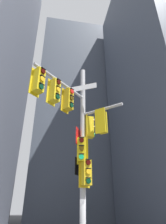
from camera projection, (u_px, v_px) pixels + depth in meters
The scene contains 2 objects.
building_mid_block at pixel (72, 114), 40.04m from camera, with size 13.64×13.64×39.48m, color #4C5460.
signal_pole_assembly at pixel (78, 131), 8.12m from camera, with size 3.86×2.64×8.78m.
Camera 1 is at (-1.39, -8.07, 2.24)m, focal length 30.59 mm.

